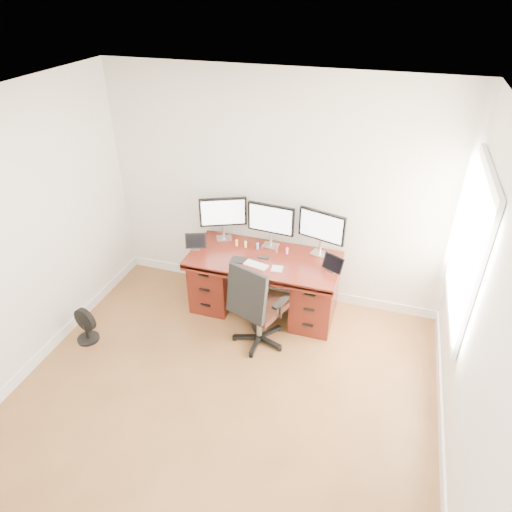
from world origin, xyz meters
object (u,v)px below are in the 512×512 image
(desk, at_px, (264,281))
(office_chair, at_px, (257,319))
(monitor_center, at_px, (271,220))
(keyboard, at_px, (256,265))
(floor_fan, at_px, (85,326))

(desk, distance_m, office_chair, 0.61)
(desk, distance_m, monitor_center, 0.72)
(monitor_center, distance_m, keyboard, 0.56)
(keyboard, bearing_deg, desk, 93.01)
(office_chair, xyz_separation_m, floor_fan, (-1.80, -0.51, -0.14))
(monitor_center, bearing_deg, office_chair, -78.98)
(monitor_center, height_order, keyboard, monitor_center)
(office_chair, xyz_separation_m, monitor_center, (-0.09, 0.84, 0.74))
(office_chair, relative_size, monitor_center, 1.88)
(monitor_center, relative_size, keyboard, 2.09)
(office_chair, relative_size, floor_fan, 2.53)
(monitor_center, bearing_deg, floor_fan, -136.86)
(office_chair, distance_m, monitor_center, 1.12)
(floor_fan, bearing_deg, keyboard, 41.74)
(monitor_center, bearing_deg, desk, -85.17)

